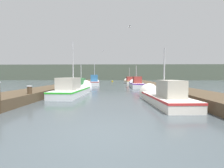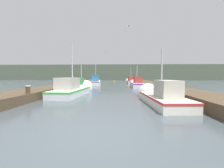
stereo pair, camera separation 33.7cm
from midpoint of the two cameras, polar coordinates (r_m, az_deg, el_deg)
The scene contains 15 objects.
ground_plane at distance 4.19m, azimuth -5.68°, elevation -18.71°, with size 200.00×200.00×0.00m.
dock_left at distance 20.81m, azimuth -14.48°, elevation -0.48°, with size 2.46×40.00×0.53m.
dock_right at distance 20.51m, azimuth 16.71°, elevation -0.57°, with size 2.46×40.00×0.53m.
distant_shore_ridge at distance 59.48m, azimuth 2.10°, elevation 4.30°, with size 120.00×16.00×5.43m.
fishing_boat_0 at distance 9.24m, azimuth 18.40°, elevation -4.38°, with size 1.89×5.51×3.60m.
fishing_boat_1 at distance 12.85m, azimuth -13.46°, elevation -1.96°, with size 2.00×6.26×4.79m.
fishing_boat_2 at distance 17.00m, azimuth -10.77°, elevation -0.85°, with size 1.63×5.63×3.18m.
fishing_boat_3 at distance 20.86m, azimuth 9.83°, elevation 0.06°, with size 1.57×5.65×3.34m.
fishing_boat_4 at distance 25.04m, azimuth -5.82°, elevation 0.80°, with size 2.03×5.10×4.18m.
fishing_boat_5 at distance 29.87m, azimuth 7.43°, elevation 1.04°, with size 1.99×4.78×3.61m.
mooring_piling_1 at distance 9.85m, azimuth -28.48°, elevation -3.39°, with size 0.28×0.28×0.99m.
mooring_piling_2 at distance 35.79m, azimuth -5.10°, elevation 1.80°, with size 0.33×0.33×1.38m.
channel_buoy at distance 37.77m, azimuth 1.08°, elevation 1.02°, with size 0.44×0.44×0.94m.
seagull_lead at distance 14.26m, azimuth 7.14°, elevation 20.87°, with size 0.29×0.56×0.12m.
seagull_1 at distance 25.68m, azimuth -2.87°, elevation 12.39°, with size 0.56×0.31×0.12m.
Camera 2 is at (0.74, -3.84, 1.56)m, focal length 24.00 mm.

